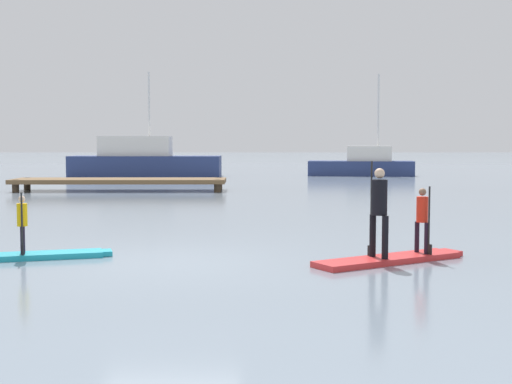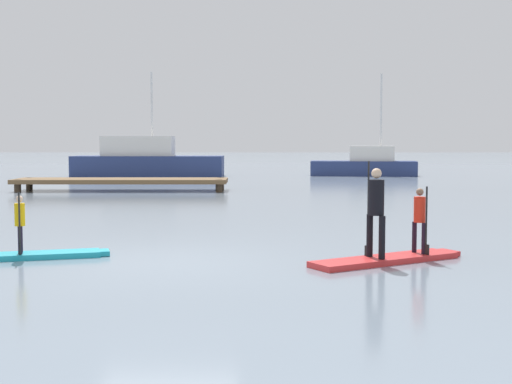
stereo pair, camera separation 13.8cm
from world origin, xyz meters
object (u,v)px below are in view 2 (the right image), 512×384
Objects in this scene: paddleboard_far at (390,259)px; fishing_boat_white_large at (148,161)px; paddler_adult at (378,207)px; fishing_boat_green_midground at (367,165)px; paddler_child_solo at (22,221)px; paddler_child_front at (422,217)px; paddleboard_near at (23,256)px.

fishing_boat_white_large reaches higher than paddleboard_far.
paddler_adult is 31.47m from fishing_boat_white_large.
paddleboard_far is 31.13m from fishing_boat_green_midground.
fishing_boat_green_midground reaches higher than paddler_child_solo.
paddler_adult reaches higher than paddleboard_far.
paddleboard_far is 2.39× the size of paddler_child_front.
fishing_boat_green_midground is at bearing 70.45° from paddler_child_solo.
paddleboard_near is at bearing 176.86° from paddleboard_far.
paddler_adult is at bearing -4.44° from paddler_child_solo.
paddler_adult is at bearing -4.57° from paddleboard_near.
paddler_child_front is 30.70m from fishing_boat_green_midground.
paddler_child_front is at bearing 29.76° from paddler_adult.
fishing_boat_white_large is (-8.62, 30.27, -0.07)m from paddler_adult.
paddleboard_near is at bearing 98.45° from paddler_child_solo.
fishing_boat_green_midground is at bearing 81.98° from paddleboard_far.
paddler_child_front is 31.25m from fishing_boat_white_large.
paddler_adult reaches higher than paddler_child_front.
fishing_boat_white_large is (-9.48, 29.78, 0.15)m from paddler_child_front.
paddler_child_front is (7.10, 0.01, 0.08)m from paddler_child_solo.
paddleboard_near is at bearing 179.99° from paddler_child_front.
paddler_child_solo is 6.52m from paddleboard_far.
paddler_child_front is at bearing -0.01° from paddleboard_near.
paddler_child_solo is 0.17× the size of fishing_boat_green_midground.
paddler_child_solo is at bearing -109.55° from fishing_boat_green_midground.
paddler_child_solo is 0.91× the size of paddler_child_front.
fishing_boat_white_large is at bearing 107.67° from paddler_child_front.
paddler_adult is 0.25× the size of fishing_boat_green_midground.
fishing_boat_white_large is (-8.87, 30.13, 0.86)m from paddleboard_far.
fishing_boat_green_midground is (3.72, 30.47, -0.08)m from paddler_child_front.
paddler_child_solo is 7.10m from paddler_child_front.
paddleboard_far is 0.44× the size of fishing_boat_green_midground.
paddler_adult is at bearing -74.11° from fishing_boat_white_large.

